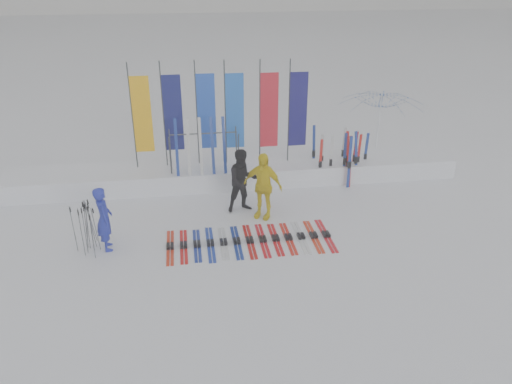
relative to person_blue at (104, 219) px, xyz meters
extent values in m
plane|color=white|center=(3.55, -1.04, -0.82)|extent=(120.00, 120.00, 0.00)
cube|color=white|center=(3.55, 3.56, -0.52)|extent=(14.00, 1.60, 0.60)
imported|color=#1C26A4|center=(0.00, 0.00, 0.00)|extent=(0.52, 0.67, 1.63)
imported|color=black|center=(3.53, 1.54, 0.09)|extent=(1.00, 0.85, 1.80)
imported|color=yellow|center=(4.01, 1.08, 0.11)|extent=(1.17, 0.95, 1.86)
imported|color=white|center=(8.48, 4.37, 0.47)|extent=(3.66, 3.69, 2.57)
cube|color=red|center=(1.50, -0.21, -0.78)|extent=(0.17, 1.65, 0.07)
cube|color=red|center=(1.83, -0.21, -0.78)|extent=(0.17, 1.62, 0.07)
cube|color=navy|center=(2.16, -0.21, -0.78)|extent=(0.17, 1.56, 0.07)
cube|color=navy|center=(2.49, -0.21, -0.78)|extent=(0.17, 1.70, 0.07)
cube|color=silver|center=(2.82, -0.21, -0.78)|extent=(0.17, 1.58, 0.07)
cube|color=navy|center=(3.15, -0.21, -0.78)|extent=(0.17, 1.64, 0.07)
cube|color=#AE0F0D|center=(3.48, -0.21, -0.78)|extent=(0.17, 1.68, 0.07)
cube|color=red|center=(3.81, -0.21, -0.78)|extent=(0.17, 1.67, 0.07)
cube|color=red|center=(4.14, -0.21, -0.78)|extent=(0.17, 1.60, 0.07)
cube|color=red|center=(4.47, -0.21, -0.78)|extent=(0.17, 1.60, 0.07)
cube|color=silver|center=(4.79, -0.21, -0.78)|extent=(0.17, 1.65, 0.07)
cube|color=red|center=(5.12, -0.21, -0.78)|extent=(0.17, 1.64, 0.07)
cube|color=red|center=(5.45, -0.21, -0.78)|extent=(0.17, 1.70, 0.07)
cylinder|color=#595B60|center=(-0.32, -0.06, -0.21)|extent=(0.02, 0.05, 1.21)
cylinder|color=#595B60|center=(-0.73, -0.03, -0.21)|extent=(0.05, 0.03, 1.21)
cylinder|color=#595B60|center=(-0.44, 0.08, -0.24)|extent=(0.14, 0.06, 1.15)
cylinder|color=#595B60|center=(-0.36, 0.16, -0.22)|extent=(0.16, 0.15, 1.18)
cylinder|color=#595B60|center=(-0.39, 0.37, -0.22)|extent=(0.16, 0.12, 1.19)
cylinder|color=#595B60|center=(-0.21, -0.07, -0.23)|extent=(0.08, 0.08, 1.16)
cylinder|color=#595B60|center=(-0.46, -0.10, -0.22)|extent=(0.03, 0.13, 1.20)
cylinder|color=#595B60|center=(-0.52, -0.20, -0.21)|extent=(0.06, 0.16, 1.20)
cylinder|color=#595B60|center=(-0.25, -0.38, -0.24)|extent=(0.02, 0.11, 1.14)
cylinder|color=#595B60|center=(-0.47, 0.13, -0.19)|extent=(0.06, 0.08, 1.25)
cylinder|color=#595B60|center=(-0.42, 0.07, -0.20)|extent=(0.04, 0.07, 1.22)
cylinder|color=#383A3F|center=(0.53, 3.76, 1.38)|extent=(0.04, 0.04, 3.20)
cube|color=#FCB20D|center=(0.82, 3.76, 1.43)|extent=(0.55, 0.03, 2.30)
cylinder|color=#383A3F|center=(1.43, 3.79, 1.38)|extent=(0.04, 0.04, 3.20)
cube|color=#0C115A|center=(1.72, 3.79, 1.43)|extent=(0.55, 0.03, 2.30)
cylinder|color=#383A3F|center=(2.43, 3.79, 1.38)|extent=(0.04, 0.04, 3.20)
cube|color=blue|center=(2.72, 3.79, 1.43)|extent=(0.55, 0.03, 2.30)
cylinder|color=#383A3F|center=(3.29, 3.72, 1.38)|extent=(0.04, 0.04, 3.20)
cube|color=blue|center=(3.58, 3.72, 1.43)|extent=(0.55, 0.03, 2.30)
cylinder|color=#383A3F|center=(4.33, 3.65, 1.38)|extent=(0.04, 0.04, 3.20)
cube|color=red|center=(4.62, 3.65, 1.43)|extent=(0.55, 0.03, 2.30)
cylinder|color=#383A3F|center=(5.23, 3.62, 1.38)|extent=(0.04, 0.04, 3.20)
cube|color=#0F0D5C|center=(5.52, 3.62, 1.43)|extent=(0.55, 0.03, 2.30)
cylinder|color=#383A3F|center=(1.57, 2.91, 0.41)|extent=(0.04, 0.30, 1.23)
cylinder|color=#383A3F|center=(1.57, 3.41, 0.41)|extent=(0.04, 0.30, 1.23)
cylinder|color=#383A3F|center=(3.57, 2.91, 0.41)|extent=(0.04, 0.30, 1.23)
cylinder|color=#383A3F|center=(3.57, 3.41, 0.41)|extent=(0.04, 0.30, 1.23)
cylinder|color=#383A3F|center=(2.57, 3.16, 0.96)|extent=(2.00, 0.04, 0.04)
cube|color=red|center=(6.96, 2.83, -0.06)|extent=(0.09, 0.03, 1.51)
cube|color=silver|center=(6.30, 3.43, -0.09)|extent=(0.09, 0.03, 1.46)
cube|color=silver|center=(7.08, 3.71, -0.02)|extent=(0.09, 0.04, 1.58)
cube|color=silver|center=(6.45, 2.95, -0.01)|extent=(0.09, 0.04, 1.61)
cube|color=navy|center=(6.93, 2.59, 0.02)|extent=(0.09, 0.02, 1.67)
cube|color=red|center=(7.05, 3.15, 0.00)|extent=(0.09, 0.05, 1.63)
cube|color=red|center=(6.95, 2.62, 0.02)|extent=(0.09, 0.03, 1.67)
cube|color=red|center=(7.30, 3.23, -0.02)|extent=(0.09, 0.04, 1.59)
cube|color=navy|center=(6.09, 3.68, 0.03)|extent=(0.09, 0.04, 1.70)
cube|color=navy|center=(7.72, 3.36, -0.07)|extent=(0.09, 0.03, 1.50)
cube|color=navy|center=(7.24, 2.92, 0.03)|extent=(0.09, 0.04, 1.70)
cube|color=navy|center=(6.86, 2.88, 0.03)|extent=(0.09, 0.04, 1.70)
cube|color=red|center=(7.40, 3.15, -0.06)|extent=(0.09, 0.04, 1.52)
cube|color=red|center=(6.10, 2.90, -0.05)|extent=(0.09, 0.05, 1.53)
camera|label=1|loc=(2.04, -10.92, 5.62)|focal=35.00mm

